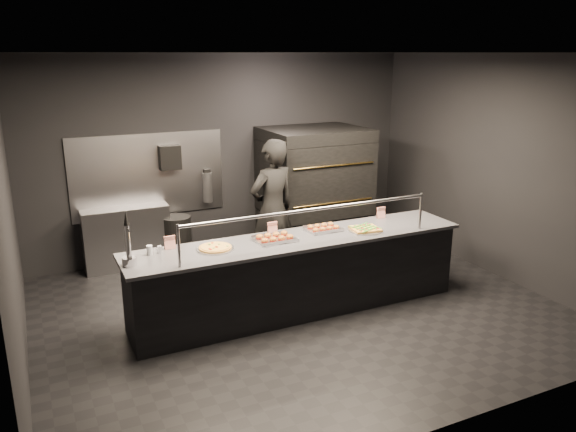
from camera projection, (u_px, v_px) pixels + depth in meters
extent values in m
plane|color=black|center=(299.00, 310.00, 6.80)|extent=(6.00, 6.00, 0.00)
plane|color=black|center=(301.00, 53.00, 5.96)|extent=(6.00, 6.00, 0.00)
cube|color=black|center=(226.00, 155.00, 8.55)|extent=(6.00, 0.04, 3.00)
cube|color=black|center=(448.00, 260.00, 4.21)|extent=(6.00, 0.04, 3.00)
cube|color=black|center=(8.00, 223.00, 5.14)|extent=(0.04, 5.00, 3.00)
cube|color=black|center=(497.00, 167.00, 7.62)|extent=(0.04, 5.00, 3.00)
cube|color=#99999E|center=(149.00, 175.00, 8.09)|extent=(2.20, 0.02, 1.20)
cube|color=black|center=(299.00, 276.00, 6.68)|extent=(4.00, 0.70, 0.88)
cube|color=#3E3E44|center=(299.00, 240.00, 6.55)|extent=(4.10, 0.78, 0.04)
cylinder|color=#99999E|center=(179.00, 246.00, 5.60)|extent=(0.03, 0.03, 0.45)
cylinder|color=#99999E|center=(420.00, 211.00, 6.84)|extent=(0.03, 0.03, 0.45)
cylinder|color=#99999E|center=(312.00, 210.00, 6.16)|extent=(3.00, 0.04, 0.04)
cube|color=black|center=(313.00, 230.00, 8.86)|extent=(1.50, 1.15, 0.60)
cube|color=black|center=(314.00, 194.00, 8.69)|extent=(1.50, 1.20, 0.55)
cube|color=black|center=(314.00, 159.00, 8.54)|extent=(1.50, 1.20, 0.55)
cube|color=black|center=(315.00, 134.00, 8.43)|extent=(1.50, 1.20, 0.18)
cylinder|color=gold|center=(334.00, 203.00, 8.15)|extent=(1.30, 0.02, 0.02)
cylinder|color=gold|center=(335.00, 166.00, 8.00)|extent=(1.30, 0.02, 0.02)
cube|color=#99999E|center=(127.00, 238.00, 8.03)|extent=(1.20, 0.35, 0.90)
cube|color=black|center=(170.00, 157.00, 8.07)|extent=(0.30, 0.20, 0.35)
cylinder|color=#B2B2B7|center=(208.00, 187.00, 8.44)|extent=(0.14, 0.14, 0.45)
cube|color=black|center=(207.00, 171.00, 8.37)|extent=(0.10, 0.06, 0.06)
cylinder|color=silver|center=(130.00, 261.00, 5.69)|extent=(0.15, 0.15, 0.08)
cylinder|color=silver|center=(128.00, 244.00, 5.64)|extent=(0.05, 0.05, 0.38)
cylinder|color=silver|center=(128.00, 230.00, 5.52)|extent=(0.02, 0.11, 0.02)
cone|color=black|center=(126.00, 218.00, 5.57)|extent=(0.05, 0.05, 0.15)
cylinder|color=silver|center=(215.00, 249.00, 6.17)|extent=(0.42, 0.42, 0.01)
cylinder|color=#C78340|center=(215.00, 248.00, 6.17)|extent=(0.36, 0.36, 0.02)
cylinder|color=gold|center=(215.00, 247.00, 6.16)|extent=(0.32, 0.32, 0.01)
cube|color=silver|center=(275.00, 239.00, 6.46)|extent=(0.50, 0.40, 0.02)
ellipsoid|color=#B96127|center=(265.00, 240.00, 6.32)|extent=(0.09, 0.09, 0.05)
ellipsoid|color=#B96127|center=(260.00, 236.00, 6.45)|extent=(0.09, 0.09, 0.05)
ellipsoid|color=#B96127|center=(273.00, 239.00, 6.37)|extent=(0.09, 0.09, 0.05)
ellipsoid|color=#B96127|center=(268.00, 235.00, 6.50)|extent=(0.09, 0.09, 0.05)
ellipsoid|color=#B96127|center=(282.00, 238.00, 6.41)|extent=(0.09, 0.09, 0.05)
ellipsoid|color=#B96127|center=(276.00, 234.00, 6.54)|extent=(0.09, 0.09, 0.05)
ellipsoid|color=#B96127|center=(290.00, 237.00, 6.45)|extent=(0.09, 0.09, 0.05)
ellipsoid|color=#B96127|center=(284.00, 233.00, 6.58)|extent=(0.09, 0.09, 0.05)
cube|color=silver|center=(323.00, 229.00, 6.83)|extent=(0.45, 0.36, 0.02)
ellipsoid|color=#B96127|center=(316.00, 230.00, 6.71)|extent=(0.08, 0.08, 0.05)
ellipsoid|color=#B96127|center=(310.00, 227.00, 6.83)|extent=(0.08, 0.08, 0.05)
ellipsoid|color=#B96127|center=(323.00, 229.00, 6.75)|extent=(0.08, 0.08, 0.05)
ellipsoid|color=#B96127|center=(317.00, 226.00, 6.87)|extent=(0.08, 0.08, 0.05)
ellipsoid|color=#B96127|center=(329.00, 228.00, 6.79)|extent=(0.08, 0.08, 0.05)
ellipsoid|color=#B96127|center=(324.00, 225.00, 6.90)|extent=(0.08, 0.08, 0.05)
ellipsoid|color=#B96127|center=(336.00, 227.00, 6.82)|extent=(0.08, 0.08, 0.05)
ellipsoid|color=#B96127|center=(331.00, 224.00, 6.94)|extent=(0.08, 0.08, 0.05)
cylinder|color=silver|center=(365.00, 230.00, 6.81)|extent=(0.42, 0.42, 0.01)
cube|color=#C78340|center=(365.00, 229.00, 6.81)|extent=(0.37, 0.34, 0.02)
cube|color=gold|center=(365.00, 228.00, 6.81)|extent=(0.35, 0.32, 0.01)
cube|color=green|center=(365.00, 227.00, 6.80)|extent=(0.33, 0.30, 0.01)
cylinder|color=silver|center=(150.00, 250.00, 5.98)|extent=(0.06, 0.06, 0.10)
cylinder|color=silver|center=(159.00, 250.00, 6.03)|extent=(0.05, 0.05, 0.08)
cube|color=white|center=(170.00, 242.00, 6.16)|extent=(0.12, 0.04, 0.15)
cube|color=white|center=(272.00, 228.00, 6.67)|extent=(0.12, 0.04, 0.15)
cube|color=white|center=(381.00, 213.00, 7.31)|extent=(0.12, 0.04, 0.15)
cylinder|color=black|center=(177.00, 240.00, 8.26)|extent=(0.42, 0.42, 0.70)
imported|color=black|center=(272.00, 210.00, 7.58)|extent=(0.79, 0.61, 1.92)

